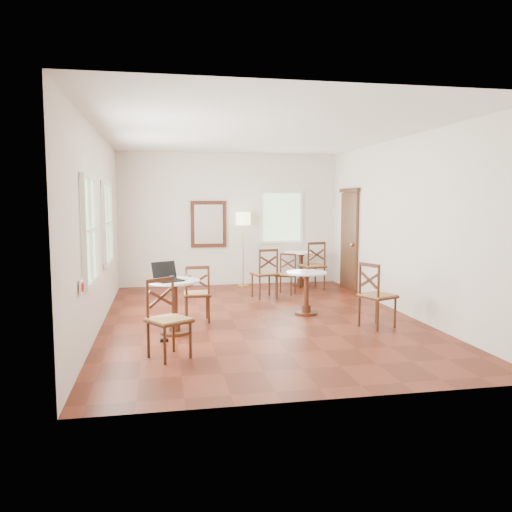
{
  "coord_description": "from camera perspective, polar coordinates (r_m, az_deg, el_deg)",
  "views": [
    {
      "loc": [
        -1.57,
        -8.05,
        1.92
      ],
      "look_at": [
        0.0,
        0.3,
        1.0
      ],
      "focal_mm": 35.67,
      "sensor_mm": 36.0,
      "label": 1
    }
  ],
  "objects": [
    {
      "name": "room_shell",
      "position": [
        8.46,
        -0.37,
        5.97
      ],
      "size": [
        5.02,
        7.02,
        3.01
      ],
      "color": "silver",
      "rests_on": "ground"
    },
    {
      "name": "mouse",
      "position": [
        7.37,
        -9.63,
        -2.59
      ],
      "size": [
        0.12,
        0.09,
        0.04
      ],
      "primitive_type": "ellipsoid",
      "rotation": [
        0.0,
        0.0,
        -0.34
      ],
      "color": "black",
      "rests_on": "cafe_table_near"
    },
    {
      "name": "cafe_table_near",
      "position": [
        7.46,
        -9.14,
        -4.96
      ],
      "size": [
        0.75,
        0.75,
        0.79
      ],
      "color": "#452111",
      "rests_on": "ground"
    },
    {
      "name": "cafe_table_back",
      "position": [
        11.61,
        5.07,
        -0.98
      ],
      "size": [
        0.73,
        0.73,
        0.77
      ],
      "color": "#452111",
      "rests_on": "ground"
    },
    {
      "name": "floor_lamp",
      "position": [
        11.35,
        -1.46,
        3.65
      ],
      "size": [
        0.33,
        0.33,
        1.68
      ],
      "color": "#BF8C3F",
      "rests_on": "ground"
    },
    {
      "name": "chair_back_a",
      "position": [
        11.12,
        6.37,
        -1.08
      ],
      "size": [
        0.57,
        0.57,
        1.05
      ],
      "rotation": [
        0.0,
        0.0,
        3.34
      ],
      "color": "#452111",
      "rests_on": "ground"
    },
    {
      "name": "laptop",
      "position": [
        7.35,
        -9.96,
        -2.25
      ],
      "size": [
        0.48,
        0.45,
        0.27
      ],
      "rotation": [
        0.0,
        0.0,
        0.5
      ],
      "color": "black",
      "rests_on": "cafe_table_near"
    },
    {
      "name": "cafe_table_mid",
      "position": [
        8.69,
        5.67,
        -3.58
      ],
      "size": [
        0.69,
        0.69,
        0.73
      ],
      "color": "#452111",
      "rests_on": "ground"
    },
    {
      "name": "chair_near_b",
      "position": [
        6.35,
        -9.87,
        -6.96
      ],
      "size": [
        0.62,
        0.62,
        0.97
      ],
      "rotation": [
        0.0,
        0.0,
        0.57
      ],
      "color": "#452111",
      "rests_on": "ground"
    },
    {
      "name": "navy_mug",
      "position": [
        7.28,
        -9.38,
        -2.51
      ],
      "size": [
        0.11,
        0.07,
        0.08
      ],
      "color": "black",
      "rests_on": "cafe_table_near"
    },
    {
      "name": "chair_mid_a",
      "position": [
        10.07,
        1.03,
        -1.95
      ],
      "size": [
        0.55,
        0.55,
        1.0
      ],
      "rotation": [
        0.0,
        0.0,
        3.36
      ],
      "color": "#452111",
      "rests_on": "ground"
    },
    {
      "name": "chair_mid_b",
      "position": [
        7.95,
        13.33,
        -4.31
      ],
      "size": [
        0.6,
        0.6,
        1.0
      ],
      "rotation": [
        0.0,
        0.0,
        1.97
      ],
      "color": "#452111",
      "rests_on": "ground"
    },
    {
      "name": "power_adapter",
      "position": [
        7.17,
        -10.25,
        -9.27
      ],
      "size": [
        0.11,
        0.07,
        0.04
      ],
      "primitive_type": "cube",
      "color": "black",
      "rests_on": "ground"
    },
    {
      "name": "chair_back_b",
      "position": [
        10.48,
        3.4,
        -2.06
      ],
      "size": [
        0.53,
        0.53,
        0.84
      ],
      "rotation": [
        0.0,
        0.0,
        -0.53
      ],
      "color": "#452111",
      "rests_on": "ground"
    },
    {
      "name": "water_glass",
      "position": [
        7.46,
        -7.8,
        -2.21
      ],
      "size": [
        0.06,
        0.06,
        0.1
      ],
      "primitive_type": "cylinder",
      "color": "white",
      "rests_on": "cafe_table_near"
    },
    {
      "name": "ground",
      "position": [
        8.42,
        0.38,
        -7.0
      ],
      "size": [
        7.0,
        7.0,
        0.0
      ],
      "primitive_type": "plane",
      "color": "#5C1E0F",
      "rests_on": "ground"
    },
    {
      "name": "chair_near_a",
      "position": [
        8.16,
        -6.63,
        -4.21
      ],
      "size": [
        0.42,
        0.42,
        0.91
      ],
      "rotation": [
        0.0,
        0.0,
        3.14
      ],
      "color": "#452111",
      "rests_on": "ground"
    }
  ]
}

